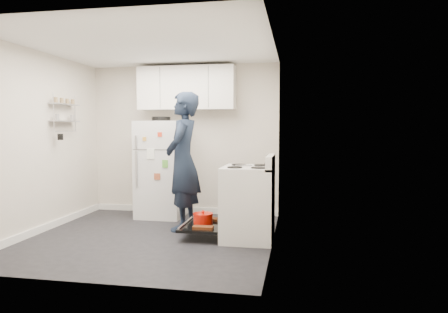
% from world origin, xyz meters
% --- Properties ---
extents(room, '(3.21, 3.21, 2.51)m').
position_xyz_m(room, '(-0.03, 0.03, 1.21)').
color(room, black).
rests_on(room, ground).
extents(electric_range, '(0.66, 0.76, 1.10)m').
position_xyz_m(electric_range, '(1.26, 0.15, 0.47)').
color(electric_range, silver).
rests_on(electric_range, ground).
extents(open_oven_door, '(0.55, 0.72, 0.22)m').
position_xyz_m(open_oven_door, '(0.67, 0.18, 0.18)').
color(open_oven_door, black).
rests_on(open_oven_door, ground).
extents(refrigerator, '(0.72, 0.74, 1.63)m').
position_xyz_m(refrigerator, '(-0.28, 1.25, 0.79)').
color(refrigerator, silver).
rests_on(refrigerator, ground).
extents(upper_cabinets, '(1.60, 0.33, 0.70)m').
position_xyz_m(upper_cabinets, '(0.10, 1.43, 2.10)').
color(upper_cabinets, silver).
rests_on(upper_cabinets, room).
extents(wall_shelf_rack, '(0.14, 0.60, 0.61)m').
position_xyz_m(wall_shelf_rack, '(-1.52, 0.49, 1.68)').
color(wall_shelf_rack, '#B2B2B7').
rests_on(wall_shelf_rack, room).
extents(person, '(0.47, 0.72, 1.96)m').
position_xyz_m(person, '(0.30, 0.50, 0.98)').
color(person, black).
rests_on(person, ground).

